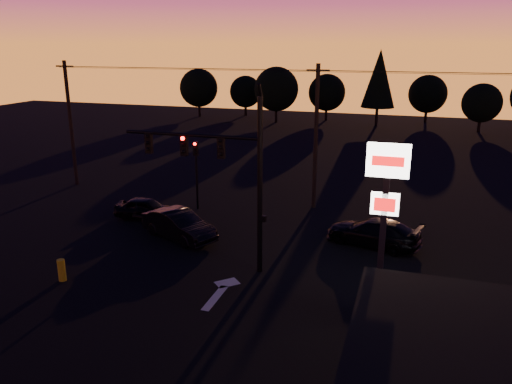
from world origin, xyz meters
The scene contains 20 objects.
ground centered at (0.00, 0.00, 0.00)m, with size 120.00×120.00×0.00m, color black.
lane_arrow centered at (0.50, 1.67, 0.01)m, with size 1.20×3.10×0.01m.
traffic_signal_mast centered at (-0.10, 3.99, 4.94)m, with size 6.79×0.52×8.58m.
secondary_signal centered at (-5.00, 11.49, 2.86)m, with size 0.30×0.31×4.35m.
pylon_sign centered at (7.00, 1.50, 4.91)m, with size 1.50×0.28×6.80m.
utility_pole_0 centered at (-16.00, 14.00, 4.59)m, with size 1.40×0.26×9.00m.
utility_pole_1 centered at (2.00, 14.00, 4.59)m, with size 1.40×0.26×9.00m.
power_wires centered at (2.00, 14.00, 8.57)m, with size 36.00×1.22×0.07m.
bollard centered at (-6.57, 0.39, 0.50)m, with size 0.33×0.33×1.00m, color gold.
tree_0 centered at (-22.00, 50.00, 4.06)m, with size 5.36×5.36×6.74m.
tree_1 centered at (-16.00, 53.00, 3.43)m, with size 4.54×4.54×5.71m.
tree_2 centered at (-10.00, 48.00, 4.37)m, with size 5.77×5.78×7.26m.
tree_3 centered at (-4.00, 52.00, 3.75)m, with size 4.95×4.95×6.22m.
tree_4 centered at (3.00, 49.00, 5.93)m, with size 4.18×4.18×9.50m.
tree_5 centered at (9.00, 54.00, 3.75)m, with size 4.95×4.95×6.22m.
tree_6 centered at (15.00, 48.00, 3.43)m, with size 4.54×4.54×5.71m.
car_left centered at (-7.15, 8.82, 0.64)m, with size 1.51×3.76×1.28m, color black.
car_mid centered at (-3.88, 6.58, 0.76)m, with size 1.61×4.61×1.52m, color black.
car_right centered at (6.20, 8.80, 0.71)m, with size 1.99×4.90×1.42m, color black.
suv_parked centered at (10.52, -2.31, 0.69)m, with size 2.30×4.99×1.39m, color black.
Camera 1 is at (7.80, -16.17, 10.14)m, focal length 35.00 mm.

